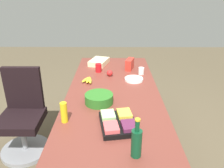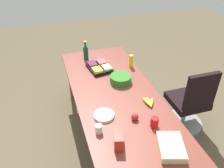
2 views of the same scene
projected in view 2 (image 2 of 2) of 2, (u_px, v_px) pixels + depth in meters
The scene contains 14 objects.
ground_plane at pixel (116, 140), 3.27m from camera, with size 10.00×10.00×0.00m, color brown.
conference_table at pixel (116, 99), 2.87m from camera, with size 2.49×0.98×0.79m.
office_chair at pixel (189, 106), 3.27m from camera, with size 0.56×0.56×1.00m.
salad_bowl at pixel (121, 79), 3.02m from camera, with size 0.27×0.27×0.09m, color #2C6D23.
sheet_cake at pixel (171, 147), 2.11m from camera, with size 0.32×0.22×0.07m, color beige.
banana_bunch at pixel (149, 102), 2.66m from camera, with size 0.20×0.13×0.04m.
paper_plate_stack at pixel (104, 115), 2.49m from camera, with size 0.22×0.22×0.03m, color white.
wine_bottle at pixel (86, 52), 3.50m from camera, with size 0.09×0.09×0.29m.
apple_red at pixel (135, 117), 2.44m from camera, with size 0.08×0.08×0.08m, color red.
mustard_bottle at pixel (131, 61), 3.33m from camera, with size 0.06×0.06×0.18m, color yellow.
paper_cup at pixel (99, 129), 2.29m from camera, with size 0.07×0.07×0.09m, color white.
fruit_platter at pixel (99, 67), 3.30m from camera, with size 0.40×0.33×0.07m.
red_solo_cup at pixel (155, 122), 2.35m from camera, with size 0.08×0.08×0.11m, color red.
chip_bag_red at pixel (118, 138), 2.15m from camera, with size 0.20×0.08×0.14m, color red.
Camera 2 is at (-2.16, 0.72, 2.48)m, focal length 37.91 mm.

